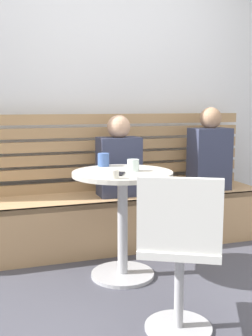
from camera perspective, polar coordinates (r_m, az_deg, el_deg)
The scene contains 12 objects.
ground at distance 2.52m, azimuth 6.23°, elevation -19.35°, with size 8.00×8.00×0.00m, color #42424C.
back_wall at distance 3.78m, azimuth -4.10°, elevation 12.76°, with size 5.20×0.10×2.90m, color silver.
booth_bench at distance 3.48m, azimuth -2.04°, elevation -7.31°, with size 2.70×0.52×0.44m.
booth_backrest at distance 3.60m, azimuth -3.19°, elevation 2.26°, with size 2.65×0.04×0.67m.
cafe_table at distance 2.81m, azimuth -0.48°, elevation -4.95°, with size 0.68×0.68×0.74m.
white_chair at distance 2.12m, azimuth 7.42°, elevation -11.14°, with size 0.54×0.54×0.85m.
person_adult at distance 3.69m, azimuth 11.50°, elevation 2.03°, with size 0.34×0.22×0.72m.
person_child_left at distance 3.37m, azimuth -1.01°, elevation 1.07°, with size 0.34×0.22×0.66m.
cup_glass_short at distance 2.78m, azimuth 1.00°, elevation 0.39°, with size 0.08×0.08×0.08m, color silver.
cup_espresso_small at distance 2.50m, azimuth -1.64°, elevation -0.85°, with size 0.06×0.06×0.06m, color silver.
cup_mug_blue at distance 3.00m, azimuth -3.15°, elevation 1.15°, with size 0.08×0.08×0.10m, color #3D5B9E.
phone_on_table at distance 2.65m, azimuth -1.07°, elevation -0.80°, with size 0.07×0.14×0.01m, color black.
Camera 1 is at (-0.95, -2.01, 1.18)m, focal length 43.97 mm.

